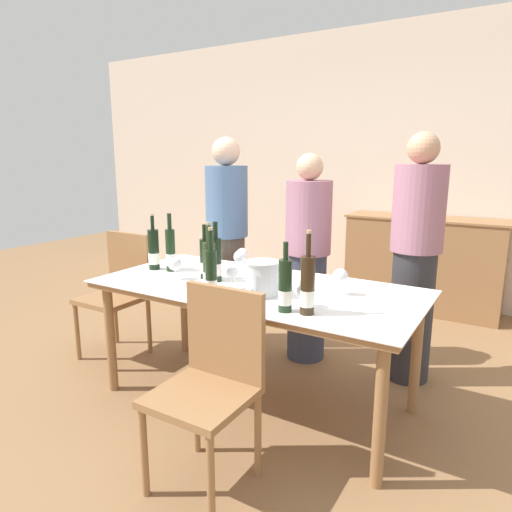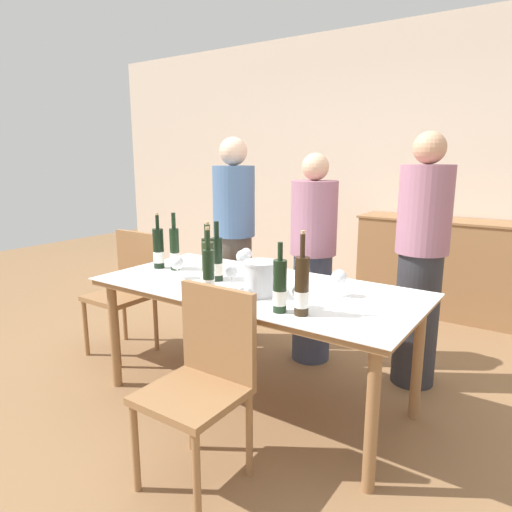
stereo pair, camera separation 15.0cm
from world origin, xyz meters
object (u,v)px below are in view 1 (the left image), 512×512
(wine_glass_0, at_px, (240,258))
(chair_near_front, at_px, (212,374))
(wine_bottle_3, at_px, (211,276))
(wine_bottle_5, at_px, (285,287))
(wine_bottle_2, at_px, (209,268))
(ice_bucket, at_px, (263,277))
(person_host, at_px, (227,243))
(wine_glass_5, at_px, (232,273))
(person_guest_right, at_px, (415,261))
(sideboard_cabinet, at_px, (423,264))
(wine_bottle_1, at_px, (216,260))
(wine_bottle_0, at_px, (154,251))
(dining_table, at_px, (256,296))
(chair_left_end, at_px, (120,286))
(wine_bottle_6, at_px, (308,287))
(wine_bottle_4, at_px, (171,251))
(person_guest_left, at_px, (308,260))
(wine_glass_2, at_px, (340,277))
(wine_glass_3, at_px, (242,254))
(wine_bottle_7, at_px, (205,259))
(wine_glass_4, at_px, (302,290))
(wine_glass_1, at_px, (175,264))

(wine_glass_0, xyz_separation_m, chair_near_front, (0.41, -0.87, -0.33))
(wine_bottle_3, bearing_deg, wine_glass_0, 107.47)
(wine_bottle_5, bearing_deg, wine_bottle_2, 171.77)
(ice_bucket, xyz_separation_m, person_host, (-0.82, 0.84, -0.02))
(wine_glass_5, height_order, person_guest_right, person_guest_right)
(sideboard_cabinet, relative_size, wine_bottle_1, 4.03)
(wine_bottle_0, bearing_deg, wine_bottle_1, -3.19)
(dining_table, bearing_deg, chair_left_end, 176.07)
(wine_bottle_0, distance_m, chair_left_end, 0.58)
(wine_bottle_1, xyz_separation_m, wine_glass_5, (0.18, -0.09, -0.03))
(wine_bottle_3, height_order, chair_left_end, wine_bottle_3)
(wine_bottle_2, bearing_deg, chair_near_front, -52.61)
(sideboard_cabinet, relative_size, wine_bottle_2, 3.73)
(wine_bottle_6, bearing_deg, sideboard_cabinet, 89.32)
(wine_glass_5, relative_size, person_guest_right, 0.09)
(wine_bottle_3, relative_size, person_guest_right, 0.24)
(wine_bottle_4, relative_size, person_guest_left, 0.25)
(wine_bottle_1, bearing_deg, wine_glass_2, 9.43)
(wine_glass_0, xyz_separation_m, person_guest_left, (0.22, 0.56, -0.10))
(dining_table, bearing_deg, wine_bottle_5, -41.64)
(wine_bottle_0, bearing_deg, person_guest_right, 27.77)
(wine_bottle_5, distance_m, person_guest_right, 1.18)
(wine_bottle_5, distance_m, chair_near_front, 0.54)
(wine_bottle_3, xyz_separation_m, wine_glass_2, (0.55, 0.45, -0.03))
(person_host, bearing_deg, wine_glass_2, -27.54)
(wine_glass_3, bearing_deg, wine_glass_5, -63.54)
(wine_bottle_5, relative_size, person_guest_right, 0.21)
(chair_near_front, bearing_deg, sideboard_cabinet, 83.99)
(wine_glass_5, bearing_deg, wine_bottle_6, -16.57)
(wine_bottle_2, xyz_separation_m, person_host, (-0.53, 0.95, -0.06))
(wine_bottle_5, height_order, wine_bottle_7, wine_bottle_5)
(wine_bottle_3, bearing_deg, sideboard_cabinet, 78.34)
(wine_bottle_2, distance_m, chair_left_end, 1.20)
(dining_table, height_order, wine_bottle_0, wine_bottle_0)
(dining_table, distance_m, wine_bottle_3, 0.42)
(wine_bottle_3, xyz_separation_m, wine_glass_3, (-0.26, 0.71, -0.04))
(ice_bucket, relative_size, wine_bottle_5, 0.56)
(wine_bottle_4, relative_size, wine_bottle_5, 1.11)
(sideboard_cabinet, relative_size, wine_glass_4, 10.76)
(ice_bucket, xyz_separation_m, person_guest_right, (0.61, 0.94, -0.02))
(wine_bottle_2, bearing_deg, ice_bucket, 20.93)
(dining_table, distance_m, wine_glass_1, 0.55)
(wine_bottle_2, height_order, wine_bottle_7, wine_bottle_2)
(wine_glass_0, distance_m, wine_glass_2, 0.73)
(wine_glass_3, xyz_separation_m, person_host, (-0.37, 0.35, -0.01))
(wine_bottle_6, bearing_deg, wine_glass_5, 163.43)
(wine_glass_2, bearing_deg, ice_bucket, -148.97)
(wine_bottle_4, relative_size, wine_bottle_6, 0.94)
(sideboard_cabinet, xyz_separation_m, ice_bucket, (-0.38, -2.48, 0.38))
(wine_bottle_6, bearing_deg, wine_bottle_1, 160.61)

